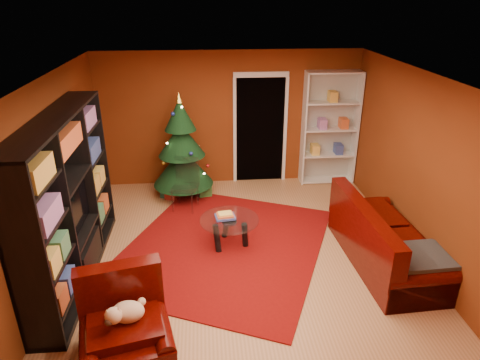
{
  "coord_description": "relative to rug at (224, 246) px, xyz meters",
  "views": [
    {
      "loc": [
        -0.5,
        -5.27,
        3.58
      ],
      "look_at": [
        0.0,
        0.4,
        1.05
      ],
      "focal_mm": 32.0,
      "sensor_mm": 36.0,
      "label": 1
    }
  ],
  "objects": [
    {
      "name": "floor",
      "position": [
        0.25,
        -0.27,
        -0.03
      ],
      "size": [
        5.0,
        5.5,
        0.05
      ],
      "primitive_type": "cube",
      "color": "#A96F45",
      "rests_on": "ground"
    },
    {
      "name": "ceiling",
      "position": [
        0.25,
        -0.27,
        2.62
      ],
      "size": [
        5.0,
        5.5,
        0.05
      ],
      "primitive_type": "cube",
      "color": "silver",
      "rests_on": "wall_back"
    },
    {
      "name": "wall_back",
      "position": [
        0.25,
        2.51,
        1.29
      ],
      "size": [
        5.0,
        0.05,
        2.6
      ],
      "primitive_type": "cube",
      "color": "maroon",
      "rests_on": "ground"
    },
    {
      "name": "wall_left",
      "position": [
        -2.27,
        -0.27,
        1.29
      ],
      "size": [
        0.05,
        5.5,
        2.6
      ],
      "primitive_type": "cube",
      "color": "maroon",
      "rests_on": "ground"
    },
    {
      "name": "wall_right",
      "position": [
        2.78,
        -0.27,
        1.29
      ],
      "size": [
        0.05,
        5.5,
        2.6
      ],
      "primitive_type": "cube",
      "color": "maroon",
      "rests_on": "ground"
    },
    {
      "name": "doorway",
      "position": [
        0.85,
        2.46,
        1.04
      ],
      "size": [
        1.06,
        0.6,
        2.16
      ],
      "primitive_type": null,
      "color": "black",
      "rests_on": "floor"
    },
    {
      "name": "rug",
      "position": [
        0.0,
        0.0,
        0.0
      ],
      "size": [
        3.87,
        4.11,
        0.02
      ],
      "primitive_type": "cube",
      "rotation": [
        0.0,
        0.0,
        -0.41
      ],
      "color": "maroon",
      "rests_on": "floor"
    },
    {
      "name": "media_unit",
      "position": [
        -2.02,
        -0.47,
        1.1
      ],
      "size": [
        0.45,
        2.89,
        2.21
      ],
      "primitive_type": null,
      "rotation": [
        0.0,
        0.0,
        -0.0
      ],
      "color": "black",
      "rests_on": "floor"
    },
    {
      "name": "christmas_tree",
      "position": [
        -0.66,
        1.88,
        0.95
      ],
      "size": [
        1.2,
        1.2,
        1.99
      ],
      "primitive_type": null,
      "rotation": [
        0.0,
        0.0,
        -0.08
      ],
      "color": "black",
      "rests_on": "floor"
    },
    {
      "name": "gift_box_teal",
      "position": [
        -0.95,
        1.87,
        0.12
      ],
      "size": [
        0.33,
        0.33,
        0.26
      ],
      "primitive_type": "cube",
      "rotation": [
        0.0,
        0.0,
        -0.3
      ],
      "color": "#246E66",
      "rests_on": "floor"
    },
    {
      "name": "gift_box_green",
      "position": [
        -0.28,
        1.82,
        0.11
      ],
      "size": [
        0.28,
        0.28,
        0.24
      ],
      "primitive_type": "cube",
      "rotation": [
        0.0,
        0.0,
        0.21
      ],
      "color": "#286126",
      "rests_on": "floor"
    },
    {
      "name": "gift_box_red",
      "position": [
        -0.89,
        1.76,
        0.09
      ],
      "size": [
        0.26,
        0.26,
        0.21
      ],
      "primitive_type": "cube",
      "rotation": [
        0.0,
        0.0,
        -0.34
      ],
      "color": "maroon",
      "rests_on": "floor"
    },
    {
      "name": "white_bookshelf",
      "position": [
        2.2,
        2.3,
        1.1
      ],
      "size": [
        1.06,
        0.4,
        2.28
      ],
      "primitive_type": null,
      "rotation": [
        0.0,
        0.0,
        -0.02
      ],
      "color": "white",
      "rests_on": "floor"
    },
    {
      "name": "armchair",
      "position": [
        -1.12,
        -2.08,
        0.38
      ],
      "size": [
        1.19,
        1.19,
        0.77
      ],
      "primitive_type": null,
      "rotation": [
        0.0,
        0.0,
        0.23
      ],
      "color": "#340401",
      "rests_on": "rug"
    },
    {
      "name": "dog",
      "position": [
        -1.08,
        -2.02,
        0.57
      ],
      "size": [
        0.46,
        0.38,
        0.25
      ],
      "primitive_type": null,
      "rotation": [
        0.0,
        0.0,
        0.23
      ],
      "color": "beige",
      "rests_on": "armchair"
    },
    {
      "name": "sofa",
      "position": [
        2.27,
        -0.59,
        0.45
      ],
      "size": [
        1.06,
        2.17,
        0.92
      ],
      "primitive_type": null,
      "rotation": [
        0.0,
        0.0,
        1.62
      ],
      "color": "#340401",
      "rests_on": "rug"
    },
    {
      "name": "coffee_table",
      "position": [
        0.09,
        0.04,
        0.22
      ],
      "size": [
        1.0,
        1.0,
        0.56
      ],
      "primitive_type": null,
      "rotation": [
        0.0,
        0.0,
        0.13
      ],
      "color": "gray",
      "rests_on": "rug"
    },
    {
      "name": "acrylic_chair",
      "position": [
        -0.61,
        1.28,
        0.41
      ],
      "size": [
        0.54,
        0.57,
        0.84
      ],
      "primitive_type": null,
      "rotation": [
        0.0,
        0.0,
        -0.28
      ],
      "color": "#66605B",
      "rests_on": "rug"
    }
  ]
}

